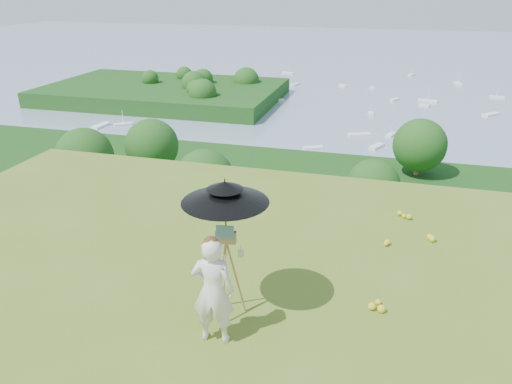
# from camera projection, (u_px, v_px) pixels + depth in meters

# --- Properties ---
(ground) EXTENTS (14.00, 14.00, 0.00)m
(ground) POSITION_uv_depth(u_px,v_px,m) (159.00, 327.00, 7.49)
(ground) COLOR #5C7621
(ground) RESTS_ON ground
(forest_slope) EXTENTS (140.00, 56.00, 22.00)m
(forest_slope) POSITION_uv_depth(u_px,v_px,m) (334.00, 347.00, 49.89)
(forest_slope) COLOR #103C10
(forest_slope) RESTS_ON bay_water
(shoreline_tier) EXTENTS (170.00, 28.00, 8.00)m
(shoreline_tier) POSITION_uv_depth(u_px,v_px,m) (360.00, 231.00, 88.12)
(shoreline_tier) COLOR #746B5D
(shoreline_tier) RESTS_ON bay_water
(bay_water) EXTENTS (700.00, 700.00, 0.00)m
(bay_water) POSITION_uv_depth(u_px,v_px,m) (389.00, 70.00, 233.74)
(bay_water) COLOR #768EA9
(bay_water) RESTS_ON ground
(peninsula) EXTENTS (90.00, 60.00, 12.00)m
(peninsula) POSITION_uv_depth(u_px,v_px,m) (163.00, 85.00, 174.69)
(peninsula) COLOR #103C10
(peninsula) RESTS_ON bay_water
(slope_trees) EXTENTS (110.00, 50.00, 6.00)m
(slope_trees) POSITION_uv_depth(u_px,v_px,m) (344.00, 221.00, 44.42)
(slope_trees) COLOR #254F17
(slope_trees) RESTS_ON forest_slope
(harbor_town) EXTENTS (110.00, 22.00, 5.00)m
(harbor_town) POSITION_uv_depth(u_px,v_px,m) (363.00, 197.00, 85.58)
(harbor_town) COLOR silver
(harbor_town) RESTS_ON shoreline_tier
(moored_boats) EXTENTS (140.00, 140.00, 0.70)m
(moored_boats) POSITION_uv_depth(u_px,v_px,m) (343.00, 105.00, 166.56)
(moored_boats) COLOR white
(moored_boats) RESTS_ON bay_water
(wildflowers) EXTENTS (10.00, 10.50, 0.12)m
(wildflowers) POSITION_uv_depth(u_px,v_px,m) (166.00, 313.00, 7.69)
(wildflowers) COLOR yellow
(wildflowers) RESTS_ON ground
(painter) EXTENTS (0.64, 0.46, 1.66)m
(painter) POSITION_uv_depth(u_px,v_px,m) (213.00, 291.00, 6.91)
(painter) COLOR silver
(painter) RESTS_ON ground
(field_easel) EXTENTS (0.67, 0.67, 1.57)m
(field_easel) POSITION_uv_depth(u_px,v_px,m) (227.00, 271.00, 7.47)
(field_easel) COLOR olive
(field_easel) RESTS_ON ground
(sun_umbrella) EXTENTS (1.58, 1.58, 0.97)m
(sun_umbrella) POSITION_uv_depth(u_px,v_px,m) (225.00, 210.00, 7.11)
(sun_umbrella) COLOR black
(sun_umbrella) RESTS_ON field_easel
(painter_cap) EXTENTS (0.26, 0.30, 0.10)m
(painter_cap) POSITION_uv_depth(u_px,v_px,m) (211.00, 241.00, 6.60)
(painter_cap) COLOR #CD7074
(painter_cap) RESTS_ON painter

